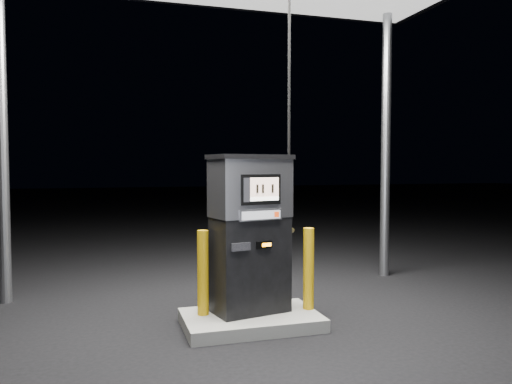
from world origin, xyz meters
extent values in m
plane|color=black|center=(0.00, 0.00, 0.00)|extent=(80.00, 80.00, 0.00)
cube|color=slate|center=(0.00, 0.00, 0.07)|extent=(1.60, 1.00, 0.15)
cylinder|color=gray|center=(-3.00, 2.00, 2.25)|extent=(0.16, 0.16, 4.50)
cylinder|color=gray|center=(3.00, 2.00, 2.25)|extent=(0.16, 0.16, 4.50)
cube|color=black|center=(0.02, 0.10, 0.72)|extent=(0.96, 0.68, 1.15)
cube|color=#AAAAB1|center=(0.02, 0.10, 1.64)|extent=(0.98, 0.70, 0.69)
cube|color=black|center=(0.02, 0.10, 2.02)|extent=(1.02, 0.74, 0.06)
cube|color=black|center=(0.07, -0.16, 1.64)|extent=(0.51, 0.13, 0.35)
cube|color=#D2AF98|center=(0.12, -0.17, 1.67)|extent=(0.37, 0.08, 0.22)
cube|color=white|center=(0.12, -0.17, 1.53)|extent=(0.37, 0.08, 0.05)
cube|color=#AAAAB1|center=(0.07, -0.16, 1.35)|extent=(0.55, 0.14, 0.13)
cube|color=#95979C|center=(0.08, -0.18, 1.35)|extent=(0.50, 0.11, 0.10)
cube|color=#B9320C|center=(0.27, -0.14, 1.35)|extent=(0.06, 0.02, 0.06)
cube|color=black|center=(0.12, -0.15, 1.00)|extent=(0.20, 0.06, 0.08)
cube|color=orange|center=(0.15, -0.15, 1.00)|extent=(0.12, 0.03, 0.04)
cube|color=black|center=(-0.18, -0.21, 1.00)|extent=(0.24, 0.07, 0.09)
cube|color=black|center=(0.49, 0.20, 1.12)|extent=(0.12, 0.18, 0.23)
cylinder|color=gray|center=(0.54, 0.21, 1.12)|extent=(0.11, 0.21, 0.06)
cylinder|color=black|center=(0.54, 0.16, 2.65)|extent=(0.04, 0.04, 2.85)
cylinder|color=#CA980B|center=(-0.55, 0.14, 0.65)|extent=(0.15, 0.15, 1.00)
cylinder|color=#CA980B|center=(0.74, 0.01, 0.65)|extent=(0.16, 0.16, 1.00)
camera|label=1|loc=(-1.62, -5.62, 1.91)|focal=35.00mm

